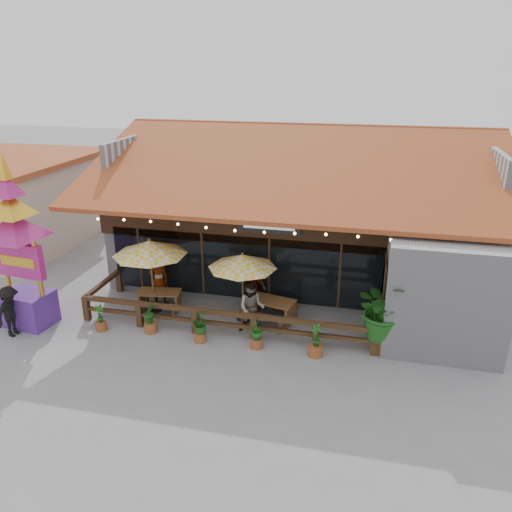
% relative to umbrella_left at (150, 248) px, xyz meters
% --- Properties ---
extents(ground, '(100.00, 100.00, 0.00)m').
position_rel_umbrella_left_xyz_m(ground, '(4.49, -0.67, -2.42)').
color(ground, gray).
rests_on(ground, ground).
extents(restaurant_building, '(15.50, 14.73, 6.09)m').
position_rel_umbrella_left_xyz_m(restaurant_building, '(4.75, 5.94, -0.22)').
color(restaurant_building, '#B3B3B8').
rests_on(restaurant_building, ground).
extents(patio_railing, '(10.00, 2.60, 0.92)m').
position_rel_umbrella_left_xyz_m(patio_railing, '(2.24, -0.94, -1.81)').
color(patio_railing, '#49311A').
rests_on(patio_railing, ground).
extents(umbrella_left, '(3.41, 3.41, 2.78)m').
position_rel_umbrella_left_xyz_m(umbrella_left, '(0.00, 0.00, 0.00)').
color(umbrella_left, brown).
rests_on(umbrella_left, ground).
extents(umbrella_right, '(2.67, 2.67, 2.51)m').
position_rel_umbrella_left_xyz_m(umbrella_right, '(3.30, 0.09, -0.23)').
color(umbrella_right, brown).
rests_on(umbrella_right, ground).
extents(picnic_table_left, '(1.72, 1.55, 0.73)m').
position_rel_umbrella_left_xyz_m(picnic_table_left, '(0.16, 0.12, -1.93)').
color(picnic_table_left, brown).
rests_on(picnic_table_left, ground).
extents(picnic_table_right, '(2.02, 1.84, 0.83)m').
position_rel_umbrella_left_xyz_m(picnic_table_right, '(4.22, 0.18, -1.86)').
color(picnic_table_right, brown).
rests_on(picnic_table_right, ground).
extents(thai_sign_tower, '(2.60, 2.60, 6.37)m').
position_rel_umbrella_left_xyz_m(thai_sign_tower, '(-3.76, -1.87, 0.94)').
color(thai_sign_tower, '#52268E').
rests_on(thai_sign_tower, ground).
extents(tropical_plant, '(2.27, 2.20, 2.39)m').
position_rel_umbrella_left_xyz_m(tropical_plant, '(7.98, -0.89, -1.05)').
color(tropical_plant, brown).
rests_on(tropical_plant, ground).
extents(diner_a, '(0.80, 0.66, 1.87)m').
position_rel_umbrella_left_xyz_m(diner_a, '(-0.05, 0.64, -1.49)').
color(diner_a, '#392412').
rests_on(diner_a, ground).
extents(diner_b, '(0.90, 0.72, 1.81)m').
position_rel_umbrella_left_xyz_m(diner_b, '(3.80, -0.68, -1.52)').
color(diner_b, '#392412').
rests_on(diner_b, ground).
extents(diner_c, '(1.15, 0.72, 1.82)m').
position_rel_umbrella_left_xyz_m(diner_c, '(3.44, 0.95, -1.51)').
color(diner_c, '#392412').
rests_on(diner_c, ground).
extents(pedestrian, '(0.75, 1.18, 1.74)m').
position_rel_umbrella_left_xyz_m(pedestrian, '(-3.79, -2.69, -1.55)').
color(pedestrian, black).
rests_on(pedestrian, ground).
extents(planter_a, '(0.38, 0.38, 0.92)m').
position_rel_umbrella_left_xyz_m(planter_a, '(-1.17, -1.73, -2.04)').
color(planter_a, brown).
rests_on(planter_a, ground).
extents(planter_b, '(0.49, 0.51, 1.07)m').
position_rel_umbrella_left_xyz_m(planter_b, '(0.52, -1.46, -1.94)').
color(planter_b, brown).
rests_on(planter_b, ground).
extents(planter_c, '(0.78, 0.77, 0.97)m').
position_rel_umbrella_left_xyz_m(planter_c, '(2.33, -1.66, -1.88)').
color(planter_c, brown).
rests_on(planter_c, ground).
extents(planter_d, '(0.50, 0.50, 0.98)m').
position_rel_umbrella_left_xyz_m(planter_d, '(4.19, -1.61, -1.95)').
color(planter_d, brown).
rests_on(planter_d, ground).
extents(planter_e, '(0.47, 0.45, 1.09)m').
position_rel_umbrella_left_xyz_m(planter_e, '(6.05, -1.66, -1.97)').
color(planter_e, brown).
rests_on(planter_e, ground).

